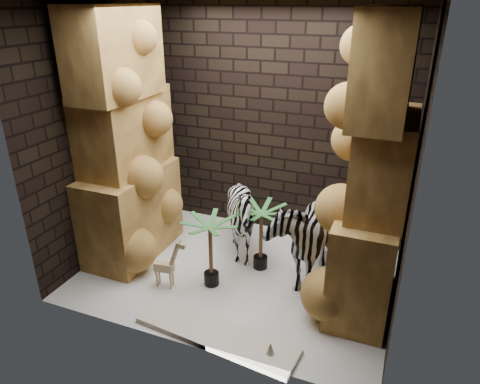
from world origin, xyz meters
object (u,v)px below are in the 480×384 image
at_px(zebra_right, 303,226).
at_px(palm_front, 261,238).
at_px(surfboard, 216,334).
at_px(palm_back, 211,253).
at_px(giraffe_toy, 164,261).
at_px(zebra_left, 242,222).

xyz_separation_m(zebra_right, palm_front, (-0.48, -0.00, -0.25)).
bearing_deg(surfboard, zebra_right, 75.44).
bearing_deg(palm_back, palm_front, 52.53).
xyz_separation_m(palm_front, surfboard, (-0.00, -1.28, -0.38)).
relative_size(palm_front, palm_back, 0.99).
bearing_deg(palm_back, surfboard, -62.16).
xyz_separation_m(giraffe_toy, palm_back, (0.47, 0.23, 0.09)).
relative_size(palm_back, surfboard, 0.51).
bearing_deg(palm_front, surfboard, -90.11).
distance_m(giraffe_toy, surfboard, 1.06).
xyz_separation_m(palm_back, surfboard, (0.40, -0.76, -0.39)).
height_order(palm_back, surfboard, palm_back).
distance_m(palm_front, palm_back, 0.66).
bearing_deg(palm_back, giraffe_toy, -154.18).
distance_m(palm_back, surfboard, 0.94).
xyz_separation_m(giraffe_toy, palm_front, (0.87, 0.75, 0.09)).
bearing_deg(palm_back, zebra_left, 80.41).
xyz_separation_m(palm_front, palm_back, (-0.40, -0.52, 0.00)).
relative_size(zebra_right, giraffe_toy, 2.04).
bearing_deg(zebra_right, giraffe_toy, -154.18).
bearing_deg(palm_front, zebra_right, 0.38).
bearing_deg(surfboard, giraffe_toy, 154.95).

